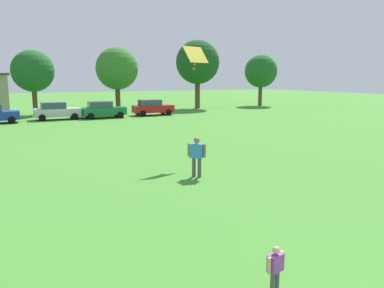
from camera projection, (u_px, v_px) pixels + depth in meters
ground_plane at (75, 127)px, 30.93m from camera, size 160.00×160.00×0.00m
child_kite_flyer at (275, 266)px, 7.00m from camera, size 0.44×0.25×0.95m
adult_bystander at (197, 153)px, 15.35m from camera, size 0.59×0.59×1.65m
kite at (196, 56)px, 18.44m from camera, size 1.39×0.97×1.14m
parked_car_silver_1 at (56, 111)px, 36.57m from camera, size 4.30×2.02×1.68m
parked_car_green_2 at (103, 110)px, 38.02m from camera, size 4.30×2.02×1.68m
parked_car_red_3 at (152, 107)px, 40.91m from camera, size 4.30×2.02×1.68m
tree_left at (33, 71)px, 40.65m from camera, size 4.47×4.47×6.97m
tree_center at (117, 69)px, 42.79m from camera, size 4.77×4.77×7.43m
tree_right at (198, 62)px, 49.34m from camera, size 5.69×5.69×8.86m
tree_far_right at (261, 71)px, 54.47m from camera, size 4.66×4.66×7.27m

